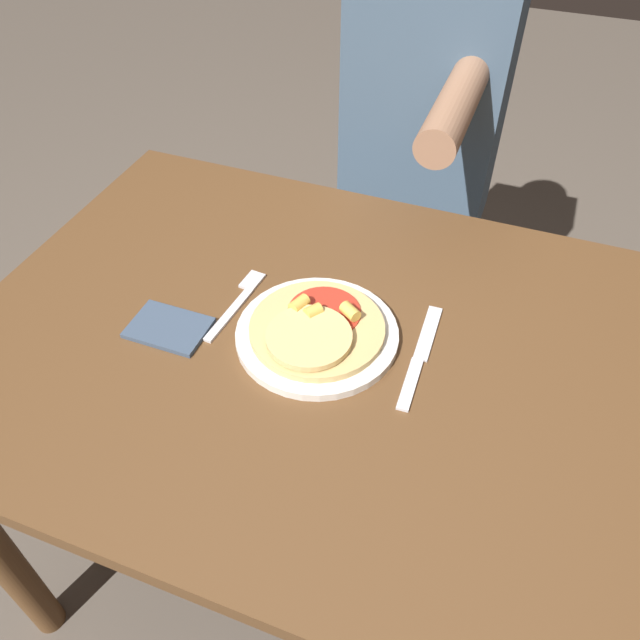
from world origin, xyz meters
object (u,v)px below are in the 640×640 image
at_px(dining_table, 316,386).
at_px(person_diner, 422,138).
at_px(fork, 239,300).
at_px(plate, 320,335).
at_px(pizza, 319,329).
at_px(knife, 420,357).

distance_m(dining_table, person_diner, 0.68).
xyz_separation_m(dining_table, fork, (-0.15, 0.04, 0.12)).
bearing_deg(dining_table, plate, 46.97).
bearing_deg(person_diner, plate, -89.67).
bearing_deg(dining_table, person_diner, 89.91).
bearing_deg(fork, pizza, -13.26).
height_order(pizza, knife, pizza).
relative_size(dining_table, pizza, 5.29).
bearing_deg(fork, knife, -3.24).
bearing_deg(person_diner, dining_table, -90.09).
distance_m(plate, person_diner, 0.67).
bearing_deg(plate, dining_table, -133.03).
distance_m(plate, knife, 0.16).
distance_m(plate, fork, 0.16).
xyz_separation_m(plate, knife, (0.16, 0.01, -0.00)).
bearing_deg(fork, plate, -11.61).
xyz_separation_m(fork, knife, (0.31, -0.02, 0.00)).
bearing_deg(dining_table, fork, 166.13).
relative_size(fork, knife, 0.80).
bearing_deg(pizza, dining_table, -172.07).
height_order(dining_table, knife, knife).
bearing_deg(pizza, knife, 6.94).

